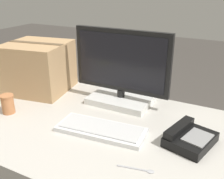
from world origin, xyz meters
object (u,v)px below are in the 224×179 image
Objects in this scene: monitor at (121,74)px; cardboard_box at (38,67)px; keyboard at (101,129)px; desk_phone at (189,138)px; paper_cup_right at (8,104)px; spoon at (141,170)px.

cardboard_box is (-0.56, -0.07, -0.02)m from monitor.
keyboard is (0.06, -0.34, -0.16)m from monitor.
desk_phone is 2.39× the size of paper_cup_right.
paper_cup_right is at bearing 160.89° from spoon.
monitor is at bearing 94.54° from keyboard.
monitor reaches higher than cardboard_box.
desk_phone is 1.03m from cardboard_box.
desk_phone is at bearing -28.29° from monitor.
monitor is 2.26× the size of desk_phone.
spoon is 1.00m from cardboard_box.
desk_phone is at bearing -9.99° from cardboard_box.
monitor reaches higher than paper_cup_right.
monitor reaches higher than desk_phone.
cardboard_box reaches higher than desk_phone.
keyboard is 3.01× the size of spoon.
spoon is at bearing -57.15° from monitor.
cardboard_box reaches higher than paper_cup_right.
keyboard reaches higher than spoon.
cardboard_box is at bearing 102.05° from paper_cup_right.
desk_phone reaches higher than keyboard.
keyboard is at bearing -24.09° from cardboard_box.
paper_cup_right is (-0.54, -0.06, 0.04)m from keyboard.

